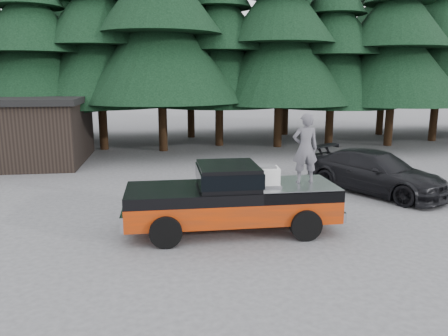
{
  "coord_description": "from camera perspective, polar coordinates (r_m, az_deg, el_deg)",
  "views": [
    {
      "loc": [
        -1.03,
        -10.99,
        4.31
      ],
      "look_at": [
        0.53,
        0.0,
        1.96
      ],
      "focal_mm": 35.0,
      "sensor_mm": 36.0,
      "label": 1
    }
  ],
  "objects": [
    {
      "name": "ground",
      "position": [
        11.85,
        -2.58,
        -9.37
      ],
      "size": [
        120.0,
        120.0,
        0.0
      ],
      "primitive_type": "plane",
      "color": "#4D4D50",
      "rests_on": "ground"
    },
    {
      "name": "pickup_truck",
      "position": [
        12.31,
        0.97,
        -5.26
      ],
      "size": [
        6.0,
        2.04,
        1.33
      ],
      "primitive_type": null,
      "color": "#C52E01",
      "rests_on": "ground"
    },
    {
      "name": "truck_cab",
      "position": [
        12.04,
        0.52,
        -0.92
      ],
      "size": [
        1.66,
        1.9,
        0.59
      ],
      "primitive_type": "cube",
      "color": "black",
      "rests_on": "pickup_truck"
    },
    {
      "name": "air_compressor",
      "position": [
        12.08,
        5.42,
        -1.15
      ],
      "size": [
        0.77,
        0.65,
        0.5
      ],
      "primitive_type": "cube",
      "rotation": [
        0.0,
        0.0,
        -0.07
      ],
      "color": "silver",
      "rests_on": "pickup_truck"
    },
    {
      "name": "man_on_bed",
      "position": [
        12.43,
        10.56,
        2.54
      ],
      "size": [
        0.75,
        0.52,
        1.98
      ],
      "primitive_type": "imported",
      "rotation": [
        0.0,
        0.0,
        3.08
      ],
      "color": "#55535A",
      "rests_on": "pickup_truck"
    },
    {
      "name": "parked_car",
      "position": [
        17.26,
        19.16,
        -0.51
      ],
      "size": [
        4.67,
        5.72,
        1.56
      ],
      "primitive_type": "imported",
      "rotation": [
        0.0,
        0.0,
        0.55
      ],
      "color": "black",
      "rests_on": "ground"
    },
    {
      "name": "utility_building",
      "position": [
        24.48,
        -27.11,
        4.46
      ],
      "size": [
        8.4,
        6.4,
        3.3
      ],
      "color": "black",
      "rests_on": "ground"
    },
    {
      "name": "treeline",
      "position": [
        28.43,
        -5.37,
        18.82
      ],
      "size": [
        60.15,
        16.05,
        17.5
      ],
      "color": "black",
      "rests_on": "ground"
    }
  ]
}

